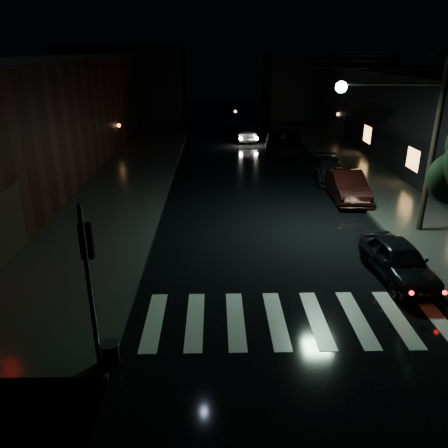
{
  "coord_description": "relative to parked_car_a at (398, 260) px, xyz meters",
  "views": [
    {
      "loc": [
        0.62,
        -10.39,
        7.4
      ],
      "look_at": [
        0.93,
        4.17,
        1.6
      ],
      "focal_mm": 35.0,
      "sensor_mm": 36.0,
      "label": 1
    }
  ],
  "objects": [
    {
      "name": "building_far_left",
      "position": [
        -16.94,
        42.0,
        3.33
      ],
      "size": [
        14.0,
        10.0,
        8.0
      ],
      "primitive_type": "cube",
      "color": "black",
      "rests_on": "ground"
    },
    {
      "name": "sidewalk_left",
      "position": [
        -11.94,
        11.0,
        -0.6
      ],
      "size": [
        6.0,
        44.0,
        0.15
      ],
      "primitive_type": "cube",
      "color": "#282826",
      "rests_on": "ground"
    },
    {
      "name": "parked_car_b",
      "position": [
        0.66,
        8.67,
        0.09
      ],
      "size": [
        1.79,
        4.68,
        1.52
      ],
      "primitive_type": "imported",
      "rotation": [
        0.0,
        0.0,
        -0.04
      ],
      "color": "black",
      "rests_on": "ground"
    },
    {
      "name": "ground",
      "position": [
        -6.94,
        -3.0,
        -0.67
      ],
      "size": [
        120.0,
        120.0,
        0.0
      ],
      "primitive_type": "plane",
      "color": "black",
      "rests_on": "ground"
    },
    {
      "name": "crosswalk",
      "position": [
        -3.94,
        -2.5,
        -0.66
      ],
      "size": [
        9.0,
        3.0,
        0.01
      ],
      "primitive_type": "cube",
      "color": "beige",
      "rests_on": "ground"
    },
    {
      "name": "oncoming_car",
      "position": [
        -3.78,
        25.07,
        0.04
      ],
      "size": [
        1.98,
        4.47,
        1.42
      ],
      "primitive_type": "imported",
      "rotation": [
        0.0,
        0.0,
        3.25
      ],
      "color": "black",
      "rests_on": "ground"
    },
    {
      "name": "parked_car_c",
      "position": [
        0.66,
        12.37,
        -0.03
      ],
      "size": [
        2.12,
        4.54,
        1.28
      ],
      "primitive_type": "imported",
      "rotation": [
        0.0,
        0.0,
        -0.07
      ],
      "color": "black",
      "rests_on": "ground"
    },
    {
      "name": "sidewalk_right",
      "position": [
        3.06,
        11.0,
        -0.6
      ],
      "size": [
        4.0,
        44.0,
        0.15
      ],
      "primitive_type": "cube",
      "color": "#282826",
      "rests_on": "ground"
    },
    {
      "name": "building_far_right",
      "position": [
        7.06,
        42.0,
        2.83
      ],
      "size": [
        14.0,
        10.0,
        7.0
      ],
      "primitive_type": "cube",
      "color": "black",
      "rests_on": "ground"
    },
    {
      "name": "building_left",
      "position": [
        -18.94,
        13.0,
        2.83
      ],
      "size": [
        10.0,
        36.0,
        7.0
      ],
      "primitive_type": "cube",
      "color": "black",
      "rests_on": "ground"
    },
    {
      "name": "signal_pole_corner",
      "position": [
        -9.08,
        -4.46,
        0.87
      ],
      "size": [
        0.68,
        0.61,
        4.2
      ],
      "color": "slate",
      "rests_on": "ground"
    },
    {
      "name": "parked_car_d",
      "position": [
        -0.97,
        20.26,
        0.15
      ],
      "size": [
        3.43,
        6.17,
        1.63
      ],
      "primitive_type": "imported",
      "rotation": [
        0.0,
        0.0,
        -0.13
      ],
      "color": "black",
      "rests_on": "ground"
    },
    {
      "name": "parked_car_a",
      "position": [
        0.0,
        0.0,
        0.0
      ],
      "size": [
        1.87,
        4.04,
        1.34
      ],
      "primitive_type": "imported",
      "rotation": [
        0.0,
        0.0,
        0.08
      ],
      "color": "black",
      "rests_on": "ground"
    },
    {
      "name": "utility_pole",
      "position": [
        1.89,
        4.0,
        3.93
      ],
      "size": [
        4.92,
        0.44,
        8.0
      ],
      "color": "black",
      "rests_on": "ground"
    }
  ]
}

